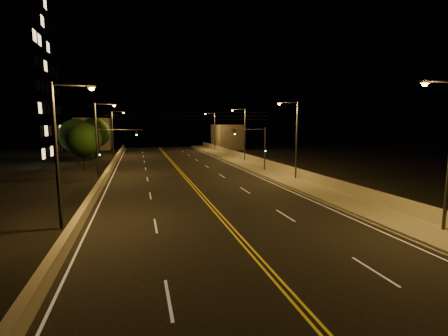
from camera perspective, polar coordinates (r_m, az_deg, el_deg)
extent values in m
plane|color=black|center=(13.01, 12.84, -22.28)|extent=(160.00, 160.00, 0.00)
cube|color=black|center=(31.07, -4.53, -4.19)|extent=(18.00, 120.00, 0.02)
cube|color=gray|center=(34.59, 13.38, -2.91)|extent=(3.60, 120.00, 0.30)
cube|color=gray|center=(33.77, 10.57, -3.22)|extent=(0.14, 120.00, 0.15)
cube|color=#AAA68E|center=(35.28, 15.78, -1.71)|extent=(0.30, 120.00, 1.00)
cube|color=#AAA68E|center=(30.75, -21.67, -4.11)|extent=(0.45, 120.00, 0.81)
cube|color=slate|center=(83.08, 0.46, 5.51)|extent=(6.00, 10.00, 6.13)
cube|color=slate|center=(87.29, -21.92, 5.59)|extent=(8.00, 8.00, 7.75)
cylinder|color=black|center=(35.20, 15.81, -0.86)|extent=(0.06, 120.00, 0.06)
cube|color=silver|center=(30.76, -20.55, -4.78)|extent=(0.12, 116.00, 0.00)
cube|color=silver|center=(33.64, 10.06, -3.34)|extent=(0.12, 116.00, 0.00)
cube|color=gold|center=(31.04, -4.80, -4.19)|extent=(0.12, 116.00, 0.00)
cube|color=gold|center=(31.09, -4.25, -4.16)|extent=(0.12, 116.00, 0.00)
cube|color=silver|center=(13.14, -9.71, -21.75)|extent=(0.12, 3.00, 0.00)
cube|color=silver|center=(21.42, -11.93, -9.88)|extent=(0.12, 3.00, 0.00)
cube|color=silver|center=(30.12, -12.83, -4.73)|extent=(0.12, 3.00, 0.00)
cube|color=silver|center=(38.95, -13.32, -1.90)|extent=(0.12, 3.00, 0.00)
cube|color=silver|center=(47.85, -13.63, -0.12)|extent=(0.12, 3.00, 0.00)
cube|color=silver|center=(56.78, -13.84, 1.10)|extent=(0.12, 3.00, 0.00)
cube|color=silver|center=(65.73, -13.99, 1.99)|extent=(0.12, 3.00, 0.00)
cube|color=silver|center=(74.69, -14.11, 2.67)|extent=(0.12, 3.00, 0.00)
cube|color=silver|center=(83.66, -14.20, 3.20)|extent=(0.12, 3.00, 0.00)
cube|color=silver|center=(16.42, 24.89, -16.10)|extent=(0.12, 3.00, 0.00)
cube|color=silver|center=(23.58, 10.71, -8.19)|extent=(0.12, 3.00, 0.00)
cube|color=silver|center=(31.69, 3.69, -3.92)|extent=(0.12, 3.00, 0.00)
cube|color=silver|center=(40.18, -0.39, -1.39)|extent=(0.12, 3.00, 0.00)
cube|color=silver|center=(48.85, -3.02, 0.25)|extent=(0.12, 3.00, 0.00)
cube|color=silver|center=(57.63, -4.86, 1.40)|extent=(0.12, 3.00, 0.00)
cube|color=silver|center=(66.46, -6.21, 2.24)|extent=(0.12, 3.00, 0.00)
cube|color=silver|center=(75.33, -7.25, 2.89)|extent=(0.12, 3.00, 0.00)
cube|color=silver|center=(84.23, -8.06, 3.39)|extent=(0.12, 3.00, 0.00)
cylinder|color=#2D2D33|center=(21.76, 33.91, 12.53)|extent=(2.20, 0.12, 0.12)
cube|color=#2D2D33|center=(20.95, 31.86, 12.72)|extent=(0.50, 0.25, 0.14)
sphere|color=#FF9E2D|center=(20.94, 31.84, 12.44)|extent=(0.28, 0.28, 0.28)
cylinder|color=#2D2D33|center=(37.35, 12.63, 4.55)|extent=(0.20, 0.20, 8.90)
cylinder|color=#2D2D33|center=(36.87, 11.29, 11.24)|extent=(2.20, 0.12, 0.12)
cube|color=#2D2D33|center=(36.40, 9.70, 11.21)|extent=(0.50, 0.25, 0.14)
sphere|color=#FF9E2D|center=(36.39, 9.70, 11.06)|extent=(0.28, 0.28, 0.28)
cylinder|color=#2D2D33|center=(54.14, 3.71, 5.70)|extent=(0.20, 0.20, 8.90)
cylinder|color=#2D2D33|center=(53.81, 2.62, 10.27)|extent=(2.20, 0.12, 0.12)
cube|color=#2D2D33|center=(53.49, 1.48, 10.22)|extent=(0.50, 0.25, 0.14)
sphere|color=#FF9E2D|center=(53.49, 1.48, 10.11)|extent=(0.28, 0.28, 0.28)
cylinder|color=#2D2D33|center=(75.19, -1.62, 6.32)|extent=(0.20, 0.20, 8.90)
cylinder|color=#2D2D33|center=(74.95, -2.47, 9.60)|extent=(2.20, 0.12, 0.12)
cube|color=#2D2D33|center=(74.72, -3.30, 9.54)|extent=(0.50, 0.25, 0.14)
sphere|color=#FF9E2D|center=(74.72, -3.30, 9.47)|extent=(0.28, 0.28, 0.28)
cylinder|color=#2D2D33|center=(22.06, -27.37, 1.68)|extent=(0.20, 0.20, 8.90)
cylinder|color=#2D2D33|center=(21.87, -25.21, 13.07)|extent=(2.20, 0.12, 0.12)
cube|color=#2D2D33|center=(21.71, -22.27, 13.09)|extent=(0.50, 0.25, 0.14)
sphere|color=#FF9E2D|center=(21.70, -22.26, 12.83)|extent=(0.28, 0.28, 0.28)
cylinder|color=#2D2D33|center=(41.70, -21.51, 4.52)|extent=(0.20, 0.20, 8.90)
cylinder|color=#2D2D33|center=(41.60, -20.28, 10.51)|extent=(2.20, 0.12, 0.12)
cube|color=#2D2D33|center=(41.51, -18.74, 10.49)|extent=(0.50, 0.25, 0.14)
sphere|color=#FF9E2D|center=(41.51, -18.74, 10.35)|extent=(0.28, 0.28, 0.28)
cylinder|color=#2D2D33|center=(67.74, -19.00, 5.72)|extent=(0.20, 0.20, 8.90)
cylinder|color=#2D2D33|center=(67.67, -18.22, 9.40)|extent=(2.20, 0.12, 0.12)
cube|color=#2D2D33|center=(67.62, -17.28, 9.38)|extent=(0.50, 0.25, 0.14)
sphere|color=#FF9E2D|center=(67.62, -17.27, 9.30)|extent=(0.28, 0.28, 0.28)
cylinder|color=#2D2D33|center=(43.82, 7.19, 3.18)|extent=(0.18, 0.18, 5.91)
cylinder|color=#2D2D33|center=(42.81, 4.13, 6.80)|extent=(5.00, 0.10, 0.10)
cube|color=black|center=(42.28, 1.87, 6.33)|extent=(0.28, 0.18, 0.80)
sphere|color=#19FF4C|center=(42.18, 1.91, 5.99)|extent=(0.14, 0.14, 0.14)
cube|color=black|center=(43.68, 7.27, 3.23)|extent=(0.22, 0.14, 0.55)
cylinder|color=#2D2D33|center=(40.88, -20.99, 2.39)|extent=(0.18, 0.18, 5.91)
cylinder|color=#2D2D33|center=(40.54, -17.65, 6.40)|extent=(5.00, 0.10, 0.10)
cube|color=black|center=(40.50, -15.14, 6.00)|extent=(0.28, 0.18, 0.80)
sphere|color=#19FF4C|center=(40.40, -15.13, 5.64)|extent=(0.14, 0.14, 0.14)
cube|color=black|center=(40.73, -21.01, 2.43)|extent=(0.22, 0.14, 0.55)
cylinder|color=black|center=(39.77, -7.12, 8.55)|extent=(22.00, 0.03, 0.03)
cylinder|color=black|center=(39.78, -7.13, 9.12)|extent=(22.00, 0.03, 0.03)
cylinder|color=black|center=(39.79, -7.14, 9.70)|extent=(22.00, 0.03, 0.03)
cylinder|color=black|center=(50.39, -23.22, 1.14)|extent=(0.36, 0.36, 2.28)
sphere|color=black|center=(50.16, -23.41, 4.52)|extent=(4.82, 4.82, 4.82)
cylinder|color=black|center=(56.22, -24.30, 1.83)|extent=(0.36, 0.36, 2.51)
sphere|color=black|center=(56.01, -24.49, 5.16)|extent=(5.29, 5.29, 5.29)
cylinder|color=black|center=(66.43, -21.59, 2.86)|extent=(0.36, 0.36, 2.65)
sphere|color=black|center=(66.26, -21.74, 5.84)|extent=(5.58, 5.58, 5.58)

